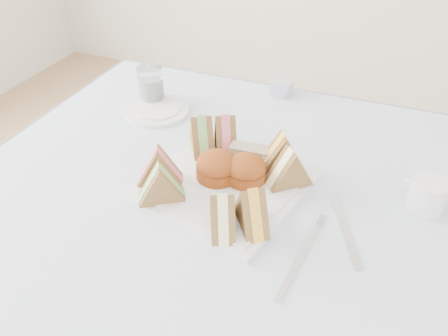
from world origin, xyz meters
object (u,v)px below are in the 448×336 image
(serving_plate, at_px, (224,185))
(water_glass, at_px, (151,85))
(table, at_px, (208,298))
(creamer_jug, at_px, (427,195))

(serving_plate, xyz_separation_m, water_glass, (-0.32, 0.28, 0.04))
(table, xyz_separation_m, serving_plate, (0.04, 0.01, 0.38))
(table, relative_size, serving_plate, 3.00)
(serving_plate, height_order, water_glass, water_glass)
(creamer_jug, bearing_deg, serving_plate, -161.50)
(table, xyz_separation_m, creamer_jug, (0.43, 0.10, 0.41))
(creamer_jug, bearing_deg, table, -161.22)
(water_glass, bearing_deg, serving_plate, -40.91)
(serving_plate, xyz_separation_m, creamer_jug, (0.39, 0.09, 0.03))
(serving_plate, distance_m, creamer_jug, 0.40)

